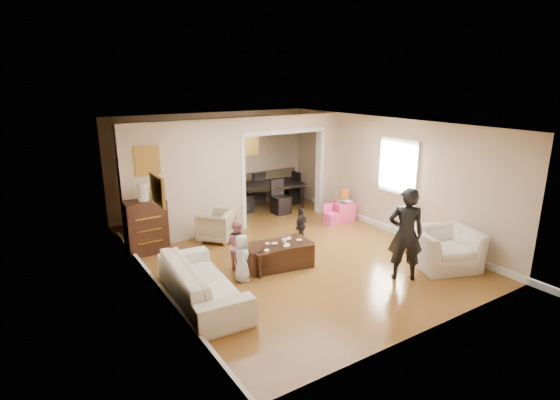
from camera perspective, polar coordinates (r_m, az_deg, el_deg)
floor at (r=8.95m, az=0.69°, el=-6.78°), size 7.00×7.00×0.00m
partition_left at (r=9.51m, az=-12.28°, el=2.44°), size 2.75×0.18×2.60m
partition_right at (r=11.39m, az=6.19°, el=4.86°), size 0.55×0.18×2.60m
partition_header at (r=10.43m, az=0.36°, el=10.21°), size 2.22×0.18×0.35m
window_pane at (r=9.94m, az=15.35°, el=4.28°), size 0.03×0.95×1.10m
framed_art_partition at (r=9.06m, az=-17.15°, el=5.01°), size 0.45×0.03×0.55m
framed_art_sofa_wall at (r=6.77m, az=-15.89°, el=1.24°), size 0.03×0.55×0.40m
framed_art_alcove at (r=11.91m, az=-3.97°, el=7.34°), size 0.45×0.03×0.55m
sofa at (r=7.07m, az=-10.22°, el=-10.48°), size 1.05×2.33×0.66m
armchair_back at (r=9.53m, az=-8.37°, el=-3.38°), size 1.02×1.02×0.67m
armchair_front at (r=8.68m, az=20.84°, el=-5.98°), size 1.40×1.31×0.73m
dresser at (r=9.11m, az=-17.27°, el=-3.41°), size 0.80×0.45×1.10m
table_lamp at (r=8.91m, az=-17.65°, el=1.03°), size 0.22×0.22×0.36m
potted_plant at (r=8.96m, az=-16.41°, el=1.12°), size 0.30×0.26×0.33m
coffee_table at (r=8.18m, az=-0.20°, el=-7.28°), size 1.32×0.84×0.46m
coffee_cup at (r=8.09m, az=0.59°, el=-5.45°), size 0.12×0.12×0.09m
play_table at (r=10.92m, az=8.28°, el=-1.46°), size 0.55×0.55×0.46m
cereal_box at (r=10.96m, az=8.49°, el=0.68°), size 0.21×0.10×0.30m
cyan_cup at (r=10.74m, az=8.10°, el=-0.23°), size 0.08×0.08×0.08m
toy_block at (r=10.86m, az=7.44°, el=-0.11°), size 0.09×0.07×0.05m
play_bowl at (r=10.79m, az=8.95°, el=-0.26°), size 0.25×0.25×0.05m
dining_table at (r=11.84m, az=-1.58°, el=0.58°), size 2.11×1.46×0.67m
adult_person at (r=7.79m, az=16.26°, el=-4.34°), size 0.73×0.68×1.67m
child_kneel_a at (r=7.59m, az=-5.05°, el=-7.62°), size 0.40×0.48×0.85m
child_kneel_b at (r=8.01m, az=-5.61°, el=-5.93°), size 0.43×0.51×0.96m
child_toddler at (r=9.25m, az=2.81°, el=-3.37°), size 0.51×0.40×0.81m
craft_papers at (r=8.12m, az=0.30°, el=-5.69°), size 0.91×0.41×0.00m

